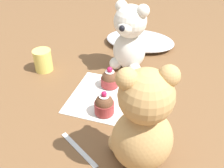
% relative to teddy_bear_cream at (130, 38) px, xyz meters
% --- Properties ---
extents(ground_plane, '(4.00, 4.00, 0.00)m').
position_rel_teddy_bear_cream_xyz_m(ground_plane, '(-0.00, -0.19, -0.12)').
color(ground_plane, brown).
extents(knitted_placemat, '(0.25, 0.22, 0.01)m').
position_rel_teddy_bear_cream_xyz_m(knitted_placemat, '(-0.00, -0.19, -0.11)').
color(knitted_placemat, silver).
rests_on(knitted_placemat, ground_plane).
extents(tulle_cloth, '(0.28, 0.19, 0.04)m').
position_rel_teddy_bear_cream_xyz_m(tulle_cloth, '(-0.00, 0.18, -0.10)').
color(tulle_cloth, silver).
rests_on(tulle_cloth, ground_plane).
extents(teddy_bear_cream, '(0.13, 0.13, 0.24)m').
position_rel_teddy_bear_cream_xyz_m(teddy_bear_cream, '(0.00, 0.00, 0.00)').
color(teddy_bear_cream, silver).
rests_on(teddy_bear_cream, ground_plane).
extents(teddy_bear_tan, '(0.17, 0.16, 0.26)m').
position_rel_teddy_bear_cream_xyz_m(teddy_bear_tan, '(0.13, -0.39, 0.00)').
color(teddy_bear_tan, tan).
rests_on(teddy_bear_tan, ground_plane).
extents(cupcake_near_cream_bear, '(0.06, 0.06, 0.07)m').
position_rel_teddy_bear_cream_xyz_m(cupcake_near_cream_bear, '(-0.03, -0.13, -0.09)').
color(cupcake_near_cream_bear, '#993333').
rests_on(cupcake_near_cream_bear, knitted_placemat).
extents(cupcake_near_tan_bear, '(0.06, 0.06, 0.07)m').
position_rel_teddy_bear_cream_xyz_m(cupcake_near_tan_bear, '(-0.00, -0.26, -0.08)').
color(cupcake_near_tan_bear, '#993333').
rests_on(cupcake_near_tan_bear, knitted_placemat).
extents(juice_glass, '(0.06, 0.06, 0.08)m').
position_rel_teddy_bear_cream_xyz_m(juice_glass, '(-0.28, -0.11, -0.08)').
color(juice_glass, '#EADB66').
rests_on(juice_glass, ground_plane).
extents(teaspoon, '(0.13, 0.08, 0.01)m').
position_rel_teddy_bear_cream_xyz_m(teaspoon, '(-0.02, -0.40, -0.11)').
color(teaspoon, silver).
rests_on(teaspoon, ground_plane).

